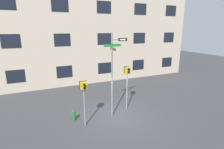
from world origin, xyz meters
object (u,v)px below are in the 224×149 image
at_px(street_sign_pole, 113,70).
at_px(pedestrian_signal_right, 127,76).
at_px(pedestrian_signal_left, 84,91).
at_px(fire_hydrant, 74,116).

xyz_separation_m(street_sign_pole, pedestrian_signal_right, (1.22, 0.47, -0.66)).
xyz_separation_m(pedestrian_signal_left, pedestrian_signal_right, (3.14, 0.90, 0.25)).
distance_m(street_sign_pole, pedestrian_signal_right, 1.47).
xyz_separation_m(street_sign_pole, fire_hydrant, (-2.38, 0.40, -2.65)).
bearing_deg(pedestrian_signal_left, fire_hydrant, 119.06).
distance_m(pedestrian_signal_left, pedestrian_signal_right, 3.28).
bearing_deg(pedestrian_signal_right, fire_hydrant, -178.89).
height_order(pedestrian_signal_right, fire_hydrant, pedestrian_signal_right).
bearing_deg(pedestrian_signal_right, pedestrian_signal_left, -163.99).
bearing_deg(street_sign_pole, pedestrian_signal_left, -167.35).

